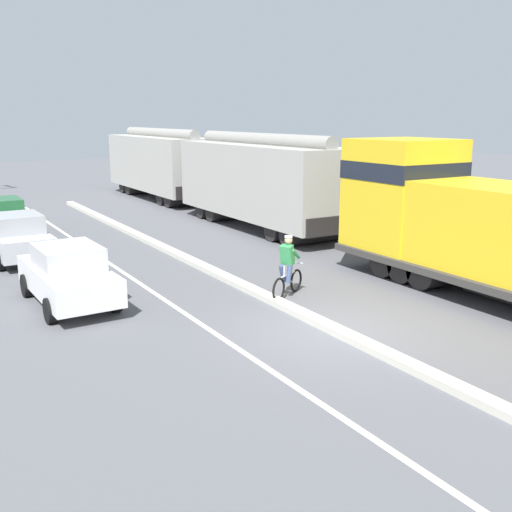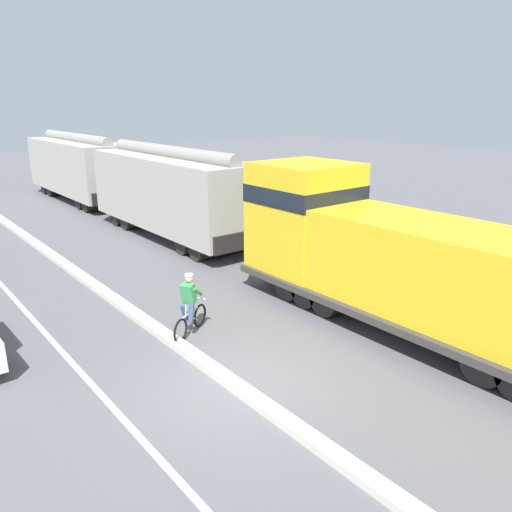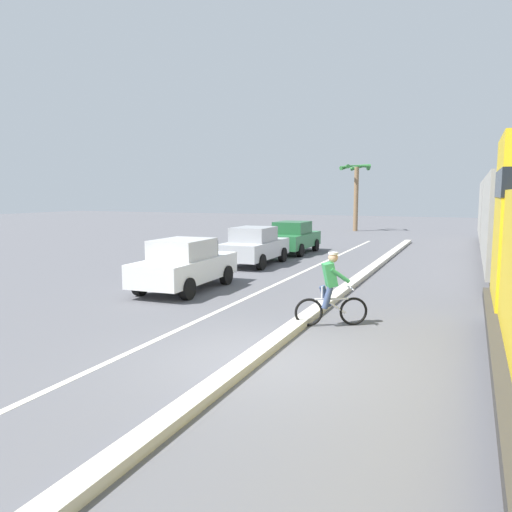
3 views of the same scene
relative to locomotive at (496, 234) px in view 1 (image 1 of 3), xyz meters
name	(u,v)px [view 1 (image 1 of 3)]	position (x,y,z in m)	size (l,w,h in m)	color
ground_plane	(331,331)	(-5.41, 0.17, -1.80)	(120.00, 120.00, 0.00)	#56565B
median_curb	(214,272)	(-5.41, 6.17, -1.72)	(0.36, 36.00, 0.16)	beige
lane_stripe	(142,285)	(-7.81, 6.17, -1.79)	(0.14, 36.00, 0.01)	silver
locomotive	(496,234)	(0.00, 0.00, 0.00)	(3.10, 11.61, 4.20)	gold
hopper_car_lead	(261,182)	(0.00, 12.16, 0.28)	(2.90, 10.60, 4.18)	#A09E96
hopper_car_middle	(160,164)	(0.00, 23.76, 0.28)	(2.90, 10.60, 4.18)	#A2A098
parked_car_white	(68,275)	(-10.11, 5.39, -0.98)	(1.92, 4.24, 1.62)	silver
parked_car_silver	(18,237)	(-10.33, 11.40, -0.98)	(1.90, 4.23, 1.62)	#B7BABF
parked_car_green	(2,218)	(-10.17, 15.98, -0.98)	(1.85, 4.21, 1.62)	#286B3D
cyclist	(288,268)	(-4.76, 2.97, -0.98)	(1.53, 0.88, 1.71)	black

